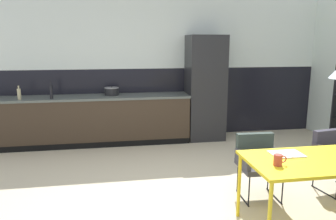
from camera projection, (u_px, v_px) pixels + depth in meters
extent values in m
plane|color=beige|center=(204.00, 215.00, 3.51)|extent=(8.57, 8.57, 0.00)
cube|color=black|center=(161.00, 102.00, 6.44)|extent=(6.59, 0.12, 1.34)
cube|color=silver|center=(161.00, 33.00, 6.17)|extent=(6.59, 0.12, 1.34)
cube|color=#392C20|center=(91.00, 121.00, 5.93)|extent=(3.57, 0.60, 0.85)
cube|color=#585F59|center=(90.00, 97.00, 5.84)|extent=(3.60, 0.63, 0.04)
cube|color=black|center=(91.00, 146.00, 5.71)|extent=(3.57, 0.01, 0.10)
cube|color=#232326|center=(205.00, 88.00, 6.16)|extent=(0.69, 0.60, 1.97)
cylinder|color=yellow|center=(239.00, 186.00, 3.41)|extent=(0.04, 0.04, 0.70)
cylinder|color=gold|center=(269.00, 220.00, 2.76)|extent=(0.04, 0.04, 0.70)
cube|color=#3A3745|center=(329.00, 141.00, 4.15)|extent=(0.46, 0.15, 0.29)
cube|color=#3C373E|center=(326.00, 153.00, 3.91)|extent=(0.11, 0.42, 0.14)
cylinder|color=black|center=(314.00, 172.00, 4.16)|extent=(0.02, 0.02, 0.39)
cylinder|color=black|center=(324.00, 192.00, 4.02)|extent=(0.08, 0.41, 0.02)
cube|color=#393840|center=(260.00, 166.00, 3.81)|extent=(0.50, 0.48, 0.06)
cube|color=#323E39|center=(254.00, 146.00, 3.97)|extent=(0.46, 0.10, 0.32)
cube|color=#393443|center=(278.00, 157.00, 3.82)|extent=(0.07, 0.42, 0.14)
cube|color=#3E3D43|center=(243.00, 159.00, 3.77)|extent=(0.07, 0.42, 0.14)
cylinder|color=black|center=(283.00, 189.00, 3.70)|extent=(0.02, 0.02, 0.37)
cylinder|color=black|center=(249.00, 191.00, 3.65)|extent=(0.02, 0.02, 0.37)
cylinder|color=black|center=(268.00, 176.00, 4.07)|extent=(0.02, 0.02, 0.37)
cylinder|color=black|center=(238.00, 178.00, 4.02)|extent=(0.02, 0.02, 0.37)
cylinder|color=black|center=(274.00, 196.00, 3.92)|extent=(0.03, 0.41, 0.02)
cylinder|color=black|center=(242.00, 198.00, 3.87)|extent=(0.03, 0.41, 0.02)
cube|color=white|center=(279.00, 154.00, 3.23)|extent=(0.16, 0.23, 0.01)
cube|color=white|center=(294.00, 154.00, 3.25)|extent=(0.16, 0.23, 0.01)
cube|color=beige|center=(286.00, 153.00, 3.24)|extent=(0.01, 0.24, 0.00)
cylinder|color=#B23D33|center=(278.00, 160.00, 2.94)|extent=(0.08, 0.08, 0.10)
torus|color=#B23D33|center=(283.00, 159.00, 2.95)|extent=(0.07, 0.01, 0.07)
cylinder|color=black|center=(112.00, 92.00, 5.96)|extent=(0.26, 0.26, 0.13)
cylinder|color=gray|center=(112.00, 88.00, 5.94)|extent=(0.27, 0.27, 0.01)
sphere|color=black|center=(111.00, 87.00, 5.94)|extent=(0.02, 0.02, 0.02)
cylinder|color=tan|center=(19.00, 94.00, 5.46)|extent=(0.06, 0.06, 0.19)
cylinder|color=tan|center=(18.00, 87.00, 5.43)|extent=(0.02, 0.02, 0.05)
cylinder|color=black|center=(51.00, 92.00, 5.54)|extent=(0.06, 0.06, 0.24)
cylinder|color=black|center=(51.00, 83.00, 5.51)|extent=(0.02, 0.02, 0.08)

